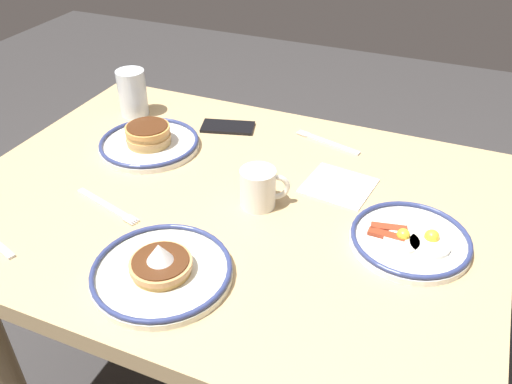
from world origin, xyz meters
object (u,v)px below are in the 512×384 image
(drinking_glass, at_px, (133,95))
(paper_napkin, at_px, (339,186))
(plate_near_main, at_px, (149,141))
(plate_center_pancakes, at_px, (160,269))
(fork_far, at_px, (107,206))
(cell_phone, at_px, (228,127))
(plate_far_companion, at_px, (410,240))
(coffee_mug, at_px, (259,187))
(fork_near, at_px, (327,142))

(drinking_glass, xyz_separation_m, paper_napkin, (-0.65, 0.13, -0.06))
(paper_napkin, bearing_deg, plate_near_main, 2.16)
(plate_center_pancakes, height_order, fork_far, plate_center_pancakes)
(cell_phone, xyz_separation_m, paper_napkin, (-0.36, 0.16, -0.00))
(paper_napkin, bearing_deg, plate_center_pancakes, 61.54)
(plate_far_companion, distance_m, coffee_mug, 0.33)
(plate_center_pancakes, height_order, coffee_mug, coffee_mug)
(cell_phone, distance_m, fork_far, 0.44)
(coffee_mug, bearing_deg, plate_far_companion, 178.49)
(plate_center_pancakes, bearing_deg, paper_napkin, -118.46)
(plate_far_companion, height_order, coffee_mug, coffee_mug)
(drinking_glass, relative_size, fork_far, 0.69)
(cell_phone, distance_m, fork_near, 0.28)
(plate_far_companion, height_order, cell_phone, plate_far_companion)
(plate_center_pancakes, distance_m, fork_far, 0.26)
(plate_center_pancakes, bearing_deg, plate_near_main, -55.46)
(plate_near_main, height_order, drinking_glass, drinking_glass)
(fork_near, bearing_deg, paper_napkin, 114.21)
(plate_center_pancakes, distance_m, plate_far_companion, 0.50)
(coffee_mug, bearing_deg, cell_phone, -53.59)
(cell_phone, relative_size, paper_napkin, 0.96)
(drinking_glass, distance_m, fork_near, 0.57)
(plate_far_companion, relative_size, coffee_mug, 2.30)
(drinking_glass, distance_m, paper_napkin, 0.66)
(plate_center_pancakes, distance_m, drinking_glass, 0.69)
(coffee_mug, xyz_separation_m, drinking_glass, (0.50, -0.27, 0.01))
(plate_near_main, height_order, cell_phone, plate_near_main)
(drinking_glass, xyz_separation_m, fork_near, (-0.56, -0.05, -0.06))
(plate_near_main, relative_size, fork_far, 1.35)
(plate_near_main, bearing_deg, coffee_mug, 161.67)
(plate_far_companion, height_order, drinking_glass, drinking_glass)
(plate_near_main, relative_size, cell_phone, 1.79)
(plate_center_pancakes, height_order, paper_napkin, plate_center_pancakes)
(plate_far_companion, distance_m, drinking_glass, 0.88)
(cell_phone, bearing_deg, coffee_mug, 110.68)
(coffee_mug, relative_size, cell_phone, 0.73)
(fork_near, bearing_deg, cell_phone, 5.47)
(coffee_mug, distance_m, fork_near, 0.33)
(plate_near_main, distance_m, plate_far_companion, 0.70)
(fork_near, bearing_deg, plate_near_main, 25.81)
(plate_far_companion, bearing_deg, plate_center_pancakes, 33.26)
(cell_phone, bearing_deg, fork_far, 62.94)
(plate_far_companion, height_order, fork_near, plate_far_companion)
(paper_napkin, bearing_deg, fork_far, 31.85)
(plate_near_main, bearing_deg, fork_near, -154.19)
(plate_far_companion, bearing_deg, fork_near, -50.69)
(plate_far_companion, xyz_separation_m, cell_phone, (0.55, -0.30, -0.01))
(paper_napkin, distance_m, fork_far, 0.53)
(coffee_mug, distance_m, paper_napkin, 0.20)
(plate_near_main, distance_m, coffee_mug, 0.38)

